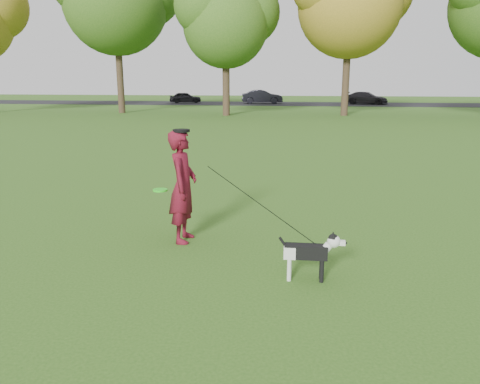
# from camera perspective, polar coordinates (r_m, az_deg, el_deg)

# --- Properties ---
(ground) EXTENTS (120.00, 120.00, 0.00)m
(ground) POSITION_cam_1_polar(r_m,az_deg,el_deg) (7.04, -1.08, -7.75)
(ground) COLOR #285116
(ground) RESTS_ON ground
(road) EXTENTS (120.00, 7.00, 0.02)m
(road) POSITION_cam_1_polar(r_m,az_deg,el_deg) (46.55, 6.06, 10.64)
(road) COLOR black
(road) RESTS_ON ground
(man) EXTENTS (0.43, 0.66, 1.80)m
(man) POSITION_cam_1_polar(r_m,az_deg,el_deg) (7.46, -6.97, 0.65)
(man) COLOR #520B16
(man) RESTS_ON ground
(dog) EXTENTS (0.88, 0.18, 0.67)m
(dog) POSITION_cam_1_polar(r_m,az_deg,el_deg) (6.16, 8.67, -7.09)
(dog) COLOR black
(dog) RESTS_ON ground
(car_left) EXTENTS (3.38, 2.05, 1.08)m
(car_left) POSITION_cam_1_polar(r_m,az_deg,el_deg) (47.87, -6.69, 11.37)
(car_left) COLOR black
(car_left) RESTS_ON road
(car_mid) EXTENTS (4.12, 1.86, 1.31)m
(car_mid) POSITION_cam_1_polar(r_m,az_deg,el_deg) (46.65, 2.72, 11.53)
(car_mid) COLOR black
(car_mid) RESTS_ON road
(car_right) EXTENTS (4.34, 2.81, 1.17)m
(car_right) POSITION_cam_1_polar(r_m,az_deg,el_deg) (46.94, 15.13, 11.00)
(car_right) COLOR #242128
(car_right) RESTS_ON road
(man_held_items) EXTENTS (2.58, 1.42, 1.36)m
(man_held_items) POSITION_cam_1_polar(r_m,az_deg,el_deg) (6.63, 2.35, -1.41)
(man_held_items) COLOR #2AE81D
(man_held_items) RESTS_ON ground
(tree_row) EXTENTS (51.74, 8.86, 12.01)m
(tree_row) POSITION_cam_1_polar(r_m,az_deg,el_deg) (32.98, 3.16, 22.27)
(tree_row) COLOR #38281C
(tree_row) RESTS_ON ground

